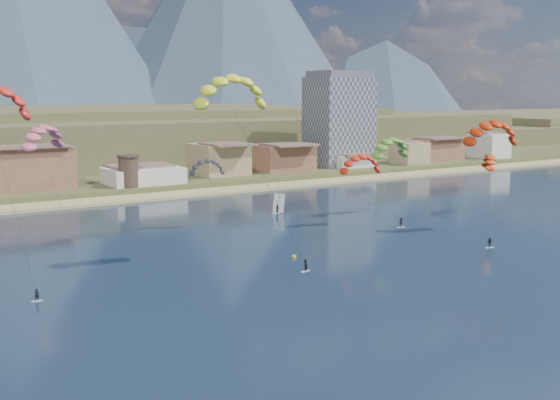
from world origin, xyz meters
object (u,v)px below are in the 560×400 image
at_px(buoy, 294,257).
at_px(kitesurfer_yellow, 232,87).
at_px(kitesurfer_orange, 492,129).
at_px(kitesurfer_green, 391,145).
at_px(watchtower, 129,171).
at_px(apartment_tower, 339,119).
at_px(windsurfer, 278,207).

bearing_deg(buoy, kitesurfer_yellow, 173.30).
relative_size(kitesurfer_yellow, buoy, 38.70).
bearing_deg(kitesurfer_yellow, buoy, -6.70).
bearing_deg(kitesurfer_orange, kitesurfer_green, 100.29).
height_order(watchtower, kitesurfer_orange, kitesurfer_orange).
distance_m(watchtower, kitesurfer_orange, 93.92).
xyz_separation_m(apartment_tower, buoy, (-81.42, -94.61, -17.68)).
relative_size(kitesurfer_orange, kitesurfer_green, 1.21).
distance_m(kitesurfer_orange, kitesurfer_green, 24.30).
xyz_separation_m(kitesurfer_yellow, kitesurfer_green, (49.87, 20.08, -11.99)).
bearing_deg(buoy, kitesurfer_green, 28.43).
height_order(kitesurfer_orange, windsurfer, kitesurfer_orange).
relative_size(kitesurfer_green, buoy, 25.58).
distance_m(apartment_tower, windsurfer, 86.45).
xyz_separation_m(windsurfer, buoy, (-19.82, -36.22, -1.25)).
relative_size(apartment_tower, watchtower, 3.72).
bearing_deg(kitesurfer_green, kitesurfer_yellow, -158.07).
distance_m(kitesurfer_yellow, buoy, 29.20).
relative_size(windsurfer, buoy, 5.52).
bearing_deg(apartment_tower, buoy, -130.72).
height_order(watchtower, windsurfer, watchtower).
xyz_separation_m(kitesurfer_orange, kitesurfer_green, (-4.27, 23.52, -4.38)).
height_order(watchtower, kitesurfer_green, kitesurfer_green).
bearing_deg(watchtower, kitesurfer_green, -57.39).
height_order(apartment_tower, kitesurfer_orange, apartment_tower).
distance_m(apartment_tower, buoy, 126.07).
relative_size(apartment_tower, kitesurfer_orange, 1.30).
relative_size(kitesurfer_orange, buoy, 30.97).
xyz_separation_m(apartment_tower, windsurfer, (-61.60, -58.39, -16.43)).
xyz_separation_m(kitesurfer_yellow, kitesurfer_orange, (54.14, -3.45, -7.61)).
relative_size(apartment_tower, buoy, 40.39).
bearing_deg(watchtower, kitesurfer_yellow, -98.54).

